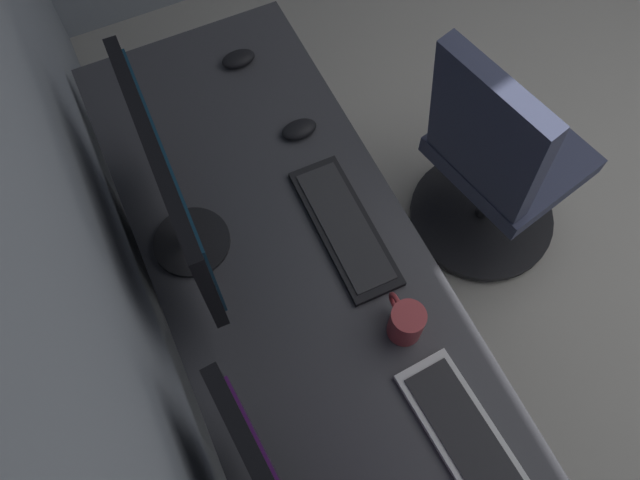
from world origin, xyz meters
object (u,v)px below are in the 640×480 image
at_px(drawer_pedestal, 253,243).
at_px(coffee_mug, 406,322).
at_px(keyboard_spare, 345,227).
at_px(mouse_spare, 238,59).
at_px(mouse_main, 299,129).
at_px(office_chair, 494,167).
at_px(keyboard_main, 470,444).
at_px(monitor_primary, 171,190).

distance_m(drawer_pedestal, coffee_mug, 0.74).
xyz_separation_m(keyboard_spare, mouse_spare, (0.65, 0.04, 0.01)).
relative_size(mouse_main, mouse_spare, 1.00).
bearing_deg(office_chair, coffee_mug, 124.63).
relative_size(keyboard_main, mouse_main, 4.11).
bearing_deg(drawer_pedestal, coffee_mug, -160.29).
relative_size(mouse_spare, coffee_mug, 0.84).
relative_size(monitor_primary, office_chair, 0.60).
bearing_deg(keyboard_spare, mouse_spare, 3.26).
relative_size(drawer_pedestal, mouse_spare, 6.68).
height_order(drawer_pedestal, monitor_primary, monitor_primary).
bearing_deg(office_chair, monitor_primary, 89.08).
height_order(mouse_main, office_chair, office_chair).
bearing_deg(monitor_primary, office_chair, -90.92).
bearing_deg(coffee_mug, drawer_pedestal, 19.71).
bearing_deg(office_chair, keyboard_spare, 100.66).
xyz_separation_m(mouse_spare, office_chair, (-0.53, -0.66, -0.29)).
relative_size(coffee_mug, office_chair, 0.13).
bearing_deg(mouse_spare, office_chair, -128.90).
bearing_deg(keyboard_spare, drawer_pedestal, 37.47).
bearing_deg(mouse_main, keyboard_main, 179.33).
height_order(mouse_spare, office_chair, office_chair).
relative_size(keyboard_spare, mouse_spare, 4.05).
relative_size(keyboard_spare, mouse_main, 4.05).
distance_m(mouse_spare, coffee_mug, 0.96).
distance_m(keyboard_main, keyboard_spare, 0.61).
xyz_separation_m(monitor_primary, coffee_mug, (-0.44, -0.38, -0.21)).
relative_size(keyboard_main, office_chair, 0.44).
distance_m(drawer_pedestal, keyboard_main, 0.97).
relative_size(keyboard_main, mouse_spare, 4.11).
xyz_separation_m(keyboard_spare, mouse_main, (0.33, -0.02, 0.01)).
bearing_deg(mouse_main, mouse_spare, 10.26).
bearing_deg(office_chair, keyboard_main, 139.79).
xyz_separation_m(mouse_spare, coffee_mug, (-0.96, -0.04, 0.04)).
bearing_deg(keyboard_main, coffee_mug, 0.63).
bearing_deg(mouse_main, monitor_primary, 116.75).
bearing_deg(monitor_primary, coffee_mug, -139.26).
height_order(mouse_main, mouse_spare, same).
bearing_deg(mouse_spare, coffee_mug, -177.43).
bearing_deg(coffee_mug, office_chair, -55.37).
height_order(keyboard_spare, mouse_spare, mouse_spare).
xyz_separation_m(drawer_pedestal, mouse_main, (0.08, -0.22, 0.40)).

